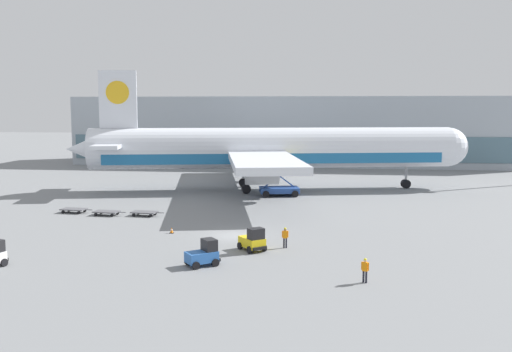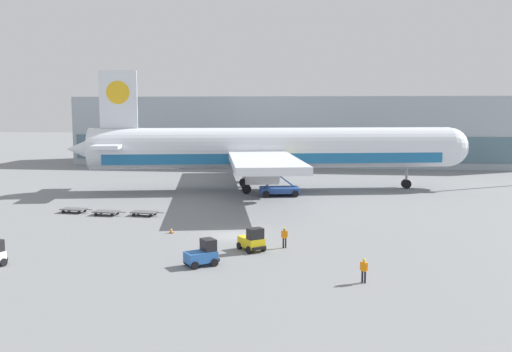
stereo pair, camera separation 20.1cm
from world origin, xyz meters
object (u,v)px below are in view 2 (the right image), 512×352
baggage_tug_mid (252,240)px  baggage_tug_far (203,254)px  airplane_main (268,150)px  traffic_cone_near (171,230)px  ground_crew_near (364,268)px  baggage_dolly_third (144,212)px  baggage_dolly_lead (74,209)px  ground_crew_far (285,236)px  baggage_dolly_second (107,212)px  scissor_lift_loader (280,182)px

baggage_tug_mid → baggage_tug_far: size_ratio=1.00×
airplane_main → traffic_cone_near: (-5.94, -29.53, -5.56)m
baggage_tug_far → ground_crew_near: bearing=-51.1°
baggage_dolly_third → ground_crew_near: (22.79, -21.26, 0.62)m
baggage_tug_far → baggage_dolly_third: baggage_tug_far is taller
baggage_tug_mid → ground_crew_near: bearing=10.1°
baggage_dolly_lead → ground_crew_near: bearing=-30.2°
baggage_dolly_third → traffic_cone_near: traffic_cone_near is taller
baggage_tug_mid → ground_crew_far: (2.59, 1.27, 0.18)m
airplane_main → baggage_dolly_third: airplane_main is taller
baggage_tug_mid → ground_crew_near: (8.80, -7.67, 0.14)m
ground_crew_near → baggage_dolly_second: bearing=166.9°
baggage_dolly_second → ground_crew_far: ground_crew_far is taller
baggage_dolly_lead → traffic_cone_near: (13.93, -8.74, -0.11)m
scissor_lift_loader → traffic_cone_near: scissor_lift_loader is taller
baggage_dolly_third → scissor_lift_loader: bearing=55.3°
scissor_lift_loader → ground_crew_far: 28.79m
scissor_lift_loader → baggage_tug_mid: 29.90m
traffic_cone_near → airplane_main: bearing=78.6°
baggage_dolly_lead → baggage_tug_mid: bearing=-27.5°
airplane_main → ground_crew_far: 34.57m
baggage_tug_mid → baggage_tug_far: 5.82m
baggage_tug_mid → traffic_cone_near: baggage_tug_mid is taller
baggage_dolly_second → ground_crew_near: 34.25m
airplane_main → baggage_tug_mid: size_ratio=20.55×
baggage_dolly_second → ground_crew_far: bearing=-25.2°
ground_crew_far → airplane_main: bearing=-91.4°
airplane_main → baggage_dolly_lead: 29.27m
baggage_dolly_lead → baggage_dolly_third: 8.58m
baggage_tug_mid → baggage_dolly_lead: size_ratio=0.74×
baggage_dolly_lead → baggage_dolly_second: same height
baggage_dolly_second → traffic_cone_near: bearing=-34.0°
airplane_main → baggage_dolly_second: (-15.58, -21.78, -5.45)m
scissor_lift_loader → baggage_dolly_third: 21.18m
baggage_tug_mid → traffic_cone_near: bearing=-161.6°
baggage_dolly_lead → baggage_dolly_second: size_ratio=1.00×
baggage_tug_far → baggage_dolly_third: size_ratio=0.74×
scissor_lift_loader → baggage_dolly_second: bearing=-149.3°
baggage_dolly_lead → baggage_dolly_second: bearing=-8.1°
baggage_dolly_lead → ground_crew_far: bearing=-22.5°
baggage_dolly_lead → baggage_dolly_third: same height
ground_crew_far → baggage_dolly_third: bearing=-46.8°
ground_crew_near → traffic_cone_near: ground_crew_near is taller
airplane_main → baggage_tug_far: bearing=-103.0°
scissor_lift_loader → baggage_dolly_lead: 27.00m
baggage_tug_mid → ground_crew_far: 2.90m
baggage_tug_mid → baggage_tug_far: bearing=-71.0°
scissor_lift_loader → ground_crew_far: (3.12, -28.61, -0.83)m
baggage_dolly_third → baggage_dolly_second: bearing=-171.6°
baggage_tug_far → traffic_cone_near: bearing=79.7°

